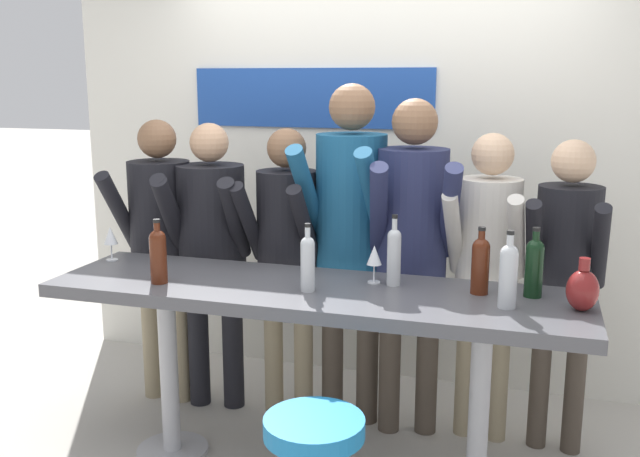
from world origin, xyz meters
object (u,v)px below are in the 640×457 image
Objects in this scene: wine_glass_1 at (111,237)px; wine_bottle_3 at (508,273)px; person_center at (350,217)px; wine_bottle_1 at (394,254)px; wine_bottle_5 at (158,254)px; wine_glass_0 at (374,256)px; wine_bottle_4 at (308,261)px; person_center_left at (287,241)px; decorative_vase at (583,289)px; person_right at (488,253)px; person_far_left at (160,231)px; wine_bottle_2 at (534,265)px; person_left at (212,237)px; person_center_right at (412,232)px; tasting_table at (314,315)px; person_far_right at (566,262)px.

wine_bottle_3 is at bearing -5.77° from wine_glass_1.
person_center reaches higher than wine_bottle_1.
wine_bottle_3 is at bearing 3.59° from wine_bottle_5.
wine_bottle_4 is at bearing -139.52° from wine_glass_0.
person_center_left reaches higher than decorative_vase.
decorative_vase is (0.29, 0.05, -0.06)m from wine_bottle_3.
person_center reaches higher than wine_bottle_3.
person_right is at bearing 45.41° from wine_glass_0.
wine_bottle_4 is at bearing -30.21° from person_far_left.
person_center_left is 5.28× the size of wine_bottle_2.
decorative_vase is (0.42, -0.62, 0.03)m from person_right.
person_left is 2.00m from decorative_vase.
wine_glass_1 is (-1.49, -0.42, -0.03)m from person_center_right.
tasting_table is 1.16m from decorative_vase.
wine_bottle_4 is 1.02× the size of wine_bottle_5.
person_center is at bearing -176.79° from person_far_right.
wine_bottle_3 is (0.13, -0.68, 0.09)m from person_right.
tasting_table is 1.49× the size of person_left.
person_left is 1.01× the size of person_center_left.
wine_bottle_1 is (-0.01, -0.44, -0.01)m from person_center_right.
wine_bottle_3 is at bearing -106.44° from person_far_right.
person_far_left reaches higher than wine_bottle_1.
tasting_table is 1.32× the size of person_center.
wine_bottle_1 is at bearing -31.42° from person_center_left.
wine_bottle_3 is at bearing -17.62° from person_far_left.
tasting_table is 0.90m from wine_bottle_3.
wine_glass_0 is at bearing -17.39° from person_far_left.
tasting_table is 7.97× the size of wine_bottle_4.
wine_bottle_1 is at bearing 160.11° from wine_bottle_3.
person_right is 4.91× the size of wine_bottle_1.
person_far_left reaches higher than decorative_vase.
person_center_right reaches higher than wine_bottle_2.
decorative_vase is (1.15, 0.07, -0.05)m from wine_bottle_4.
wine_bottle_1 is at bearing -0.66° from wine_glass_1.
decorative_vase is (2.23, -0.56, 0.01)m from person_far_left.
person_center is 5.68× the size of wine_bottle_3.
wine_bottle_2 is at bearing 12.31° from wine_bottle_4.
wine_bottle_5 is (-1.55, -0.10, -0.01)m from wine_bottle_3.
person_center_right reaches higher than decorative_vase.
decorative_vase is (2.29, -0.15, -0.04)m from wine_glass_1.
person_far_right is 4.89× the size of wine_bottle_3.
wine_bottle_3 is at bearing -19.89° from wine_bottle_1.
person_far_left is 7.48× the size of decorative_vase.
wine_bottle_5 is 0.99m from wine_glass_0.
person_far_left reaches higher than person_center_left.
person_far_right is at bearing -9.22° from person_center_right.
wine_bottle_5 reaches higher than tasting_table.
wine_bottle_5 is (-1.65, -0.29, -0.00)m from wine_bottle_2.
wine_bottle_3 is at bearing -25.92° from person_center_left.
person_center_left reaches higher than person_right.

